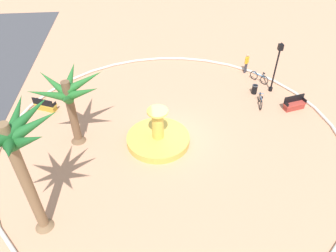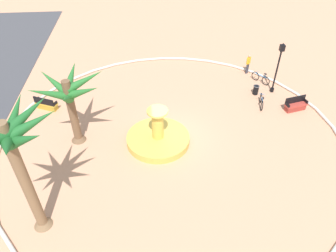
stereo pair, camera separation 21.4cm
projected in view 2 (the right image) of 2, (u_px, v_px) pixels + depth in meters
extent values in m
plane|color=tan|center=(172.00, 137.00, 20.12)|extent=(80.00, 80.00, 0.00)
torus|color=silver|center=(172.00, 135.00, 20.06)|extent=(21.46, 21.46, 0.20)
cylinder|color=gold|center=(158.00, 139.00, 19.60)|extent=(3.92, 3.92, 0.45)
cylinder|color=#236093|center=(158.00, 140.00, 19.62)|extent=(3.45, 3.45, 0.34)
cylinder|color=gold|center=(158.00, 125.00, 18.87)|extent=(0.71, 0.71, 1.87)
cylinder|color=#F1C954|center=(157.00, 111.00, 18.24)|extent=(1.25, 1.25, 0.12)
cylinder|color=brown|center=(25.00, 181.00, 13.15)|extent=(0.46, 0.46, 6.26)
cone|color=brown|center=(42.00, 222.00, 14.97)|extent=(0.88, 0.88, 0.50)
cone|color=#1E6028|center=(14.00, 116.00, 12.17)|extent=(2.15, 0.79, 1.33)
cone|color=#1E6028|center=(7.00, 147.00, 10.81)|extent=(2.15, 1.35, 1.35)
cone|color=#1E6028|center=(24.00, 140.00, 11.23)|extent=(1.43, 2.09, 1.49)
cone|color=#1E6028|center=(31.00, 124.00, 11.70)|extent=(1.20, 2.18, 1.25)
cone|color=#1E6028|center=(26.00, 115.00, 11.98)|extent=(2.00, 1.77, 1.07)
cylinder|color=brown|center=(73.00, 113.00, 18.54)|extent=(0.49, 0.49, 4.29)
cone|color=brown|center=(78.00, 137.00, 19.74)|extent=(0.93, 0.93, 0.50)
cone|color=#28702D|center=(71.00, 76.00, 18.22)|extent=(2.35, 0.79, 1.15)
cone|color=#28702D|center=(54.00, 82.00, 17.90)|extent=(1.85, 2.14, 1.38)
cone|color=#28702D|center=(49.00, 94.00, 17.15)|extent=(1.40, 2.29, 1.52)
cone|color=#28702D|center=(66.00, 100.00, 16.82)|extent=(2.25, 0.78, 1.64)
cone|color=#28702D|center=(83.00, 92.00, 17.22)|extent=(1.45, 2.29, 1.46)
cone|color=#28702D|center=(85.00, 80.00, 17.80)|extent=(1.53, 2.32, 1.12)
cube|color=#B73D33|center=(296.00, 105.00, 22.09)|extent=(0.87, 1.67, 0.12)
cube|color=black|center=(295.00, 100.00, 22.05)|extent=(0.46, 1.57, 0.50)
cube|color=#9C342B|center=(295.00, 108.00, 22.25)|extent=(0.80, 1.54, 0.39)
cube|color=black|center=(306.00, 101.00, 22.18)|extent=(0.46, 0.18, 0.24)
cube|color=black|center=(287.00, 105.00, 21.81)|extent=(0.46, 0.18, 0.24)
cube|color=gold|center=(46.00, 103.00, 22.22)|extent=(1.10, 1.67, 0.12)
cube|color=black|center=(44.00, 101.00, 21.88)|extent=(0.72, 1.50, 0.50)
cube|color=gold|center=(47.00, 106.00, 22.38)|extent=(1.01, 1.53, 0.39)
cube|color=black|center=(37.00, 100.00, 22.33)|extent=(0.44, 0.25, 0.24)
cube|color=black|center=(55.00, 104.00, 21.94)|extent=(0.44, 0.25, 0.24)
cylinder|color=black|center=(276.00, 72.00, 23.17)|extent=(0.12, 0.12, 3.39)
cylinder|color=black|center=(272.00, 90.00, 24.14)|extent=(0.28, 0.28, 0.30)
cube|color=black|center=(282.00, 48.00, 21.96)|extent=(0.32, 0.32, 0.44)
sphere|color=#F2EDCC|center=(282.00, 48.00, 21.96)|extent=(0.22, 0.22, 0.22)
cone|color=black|center=(283.00, 44.00, 21.78)|extent=(0.20, 0.20, 0.18)
cylinder|color=black|center=(256.00, 90.00, 23.75)|extent=(0.40, 0.40, 0.70)
torus|color=#4C4C51|center=(257.00, 86.00, 23.53)|extent=(0.46, 0.46, 0.06)
torus|color=black|center=(261.00, 98.00, 22.92)|extent=(0.71, 0.23, 0.72)
torus|color=black|center=(262.00, 106.00, 22.15)|extent=(0.71, 0.23, 0.72)
cylinder|color=#1E66B2|center=(262.00, 99.00, 22.39)|extent=(0.94, 0.27, 0.05)
cylinder|color=#1E66B2|center=(263.00, 100.00, 22.02)|extent=(0.04, 0.04, 0.30)
cube|color=black|center=(263.00, 98.00, 21.92)|extent=(0.22, 0.14, 0.06)
cylinder|color=#1E66B2|center=(262.00, 94.00, 22.65)|extent=(0.13, 0.43, 0.03)
torus|color=black|center=(255.00, 76.00, 25.36)|extent=(0.62, 0.47, 0.72)
torus|color=black|center=(266.00, 81.00, 24.77)|extent=(0.62, 0.47, 0.72)
cylinder|color=#1E66B2|center=(261.00, 76.00, 24.92)|extent=(0.80, 0.60, 0.05)
cylinder|color=#1E66B2|center=(265.00, 76.00, 24.62)|extent=(0.04, 0.04, 0.30)
cube|color=black|center=(265.00, 74.00, 24.51)|extent=(0.22, 0.20, 0.06)
cylinder|color=#1E66B2|center=(257.00, 72.00, 25.10)|extent=(0.28, 0.37, 0.03)
cylinder|color=#33333D|center=(248.00, 68.00, 26.23)|extent=(0.14, 0.14, 0.88)
cylinder|color=#33333D|center=(247.00, 69.00, 26.12)|extent=(0.14, 0.14, 0.88)
cube|color=yellow|center=(249.00, 60.00, 25.72)|extent=(0.38, 0.38, 0.56)
sphere|color=tan|center=(249.00, 56.00, 25.47)|extent=(0.22, 0.22, 0.22)
cylinder|color=yellow|center=(250.00, 59.00, 25.85)|extent=(0.09, 0.09, 0.53)
cylinder|color=yellow|center=(247.00, 61.00, 25.59)|extent=(0.09, 0.09, 0.53)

